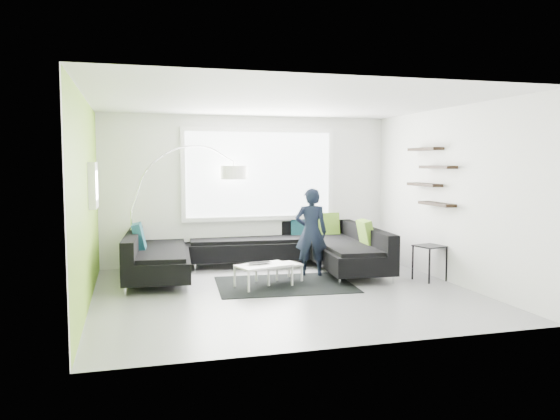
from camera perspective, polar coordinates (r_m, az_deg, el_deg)
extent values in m
plane|color=gray|center=(8.20, 0.46, -8.59)|extent=(5.50, 5.50, 0.00)
cube|color=white|center=(10.41, -3.30, 2.09)|extent=(5.50, 0.04, 2.80)
cube|color=white|center=(5.63, 7.45, -0.41)|extent=(5.50, 0.04, 2.80)
cube|color=white|center=(7.71, -19.61, 0.79)|extent=(0.04, 5.00, 2.80)
cube|color=white|center=(9.13, 17.32, 1.47)|extent=(0.04, 5.00, 2.80)
cube|color=silver|center=(8.02, 0.48, 11.25)|extent=(5.50, 5.00, 0.04)
cube|color=#7FB72D|center=(7.70, -19.53, 0.79)|extent=(0.01, 5.00, 2.80)
cube|color=white|center=(10.41, -2.18, 3.75)|extent=(2.96, 0.06, 1.68)
cube|color=white|center=(8.29, -18.87, 2.47)|extent=(0.12, 0.66, 0.66)
cube|color=black|center=(9.40, 15.48, 3.44)|extent=(0.20, 1.24, 0.95)
cube|color=black|center=(9.50, -2.71, -5.33)|extent=(4.44, 2.95, 0.45)
cube|color=black|center=(9.44, -2.72, -3.00)|extent=(4.44, 2.95, 0.33)
cube|color=#4C7219|center=(9.43, -2.72, -2.60)|extent=(3.80, 0.53, 0.47)
cube|color=black|center=(8.68, 0.47, -7.78)|extent=(2.23, 1.70, 0.01)
cube|color=white|center=(8.67, -0.87, -6.66)|extent=(1.21, 0.92, 0.35)
cube|color=black|center=(9.27, 15.35, -5.35)|extent=(0.51, 0.51, 0.58)
imported|color=black|center=(9.28, 3.27, -2.32)|extent=(0.75, 0.67, 1.49)
imported|color=black|center=(8.49, -2.05, -5.61)|extent=(0.45, 0.36, 0.03)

